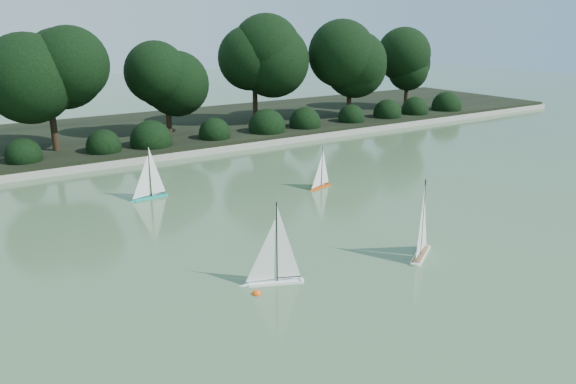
{
  "coord_description": "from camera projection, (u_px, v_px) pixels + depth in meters",
  "views": [
    {
      "loc": [
        -6.47,
        -7.64,
        4.21
      ],
      "look_at": [
        -0.11,
        1.97,
        0.7
      ],
      "focal_mm": 35.0,
      "sensor_mm": 36.0,
      "label": 1
    }
  ],
  "objects": [
    {
      "name": "ground",
      "position": [
        349.0,
        251.0,
        10.74
      ],
      "size": [
        80.0,
        80.0,
        0.0
      ],
      "primitive_type": "plane",
      "color": "#364F2F",
      "rests_on": "ground"
    },
    {
      "name": "pond_coping",
      "position": [
        169.0,
        156.0,
        17.89
      ],
      "size": [
        40.0,
        0.35,
        0.18
      ],
      "primitive_type": "cube",
      "color": "gray",
      "rests_on": "ground"
    },
    {
      "name": "far_bank",
      "position": [
        129.0,
        134.0,
        21.06
      ],
      "size": [
        40.0,
        8.0,
        0.3
      ],
      "primitive_type": "cube",
      "color": "black",
      "rests_on": "ground"
    },
    {
      "name": "tree_line",
      "position": [
        171.0,
        68.0,
        19.74
      ],
      "size": [
        26.31,
        3.93,
        4.39
      ],
      "color": "black",
      "rests_on": "ground"
    },
    {
      "name": "shrub_hedge",
      "position": [
        158.0,
        140.0,
        18.5
      ],
      "size": [
        29.1,
        1.1,
        1.1
      ],
      "color": "black",
      "rests_on": "ground"
    },
    {
      "name": "sailboat_white_a",
      "position": [
        270.0,
        271.0,
        9.32
      ],
      "size": [
        1.07,
        0.58,
        1.51
      ],
      "color": "white",
      "rests_on": "ground"
    },
    {
      "name": "sailboat_white_b",
      "position": [
        423.0,
        242.0,
        10.51
      ],
      "size": [
        1.07,
        0.75,
        1.6
      ],
      "color": "silver",
      "rests_on": "ground"
    },
    {
      "name": "sailboat_orange",
      "position": [
        319.0,
        181.0,
        14.72
      ],
      "size": [
        0.86,
        0.36,
        1.18
      ],
      "color": "#E3460C",
      "rests_on": "ground"
    },
    {
      "name": "sailboat_teal",
      "position": [
        147.0,
        190.0,
        13.82
      ],
      "size": [
        1.06,
        0.27,
        1.45
      ],
      "color": "teal",
      "rests_on": "ground"
    },
    {
      "name": "race_buoy",
      "position": [
        257.0,
        294.0,
        9.04
      ],
      "size": [
        0.15,
        0.15,
        0.15
      ],
      "primitive_type": "sphere",
      "color": "#FF520D",
      "rests_on": "ground"
    }
  ]
}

